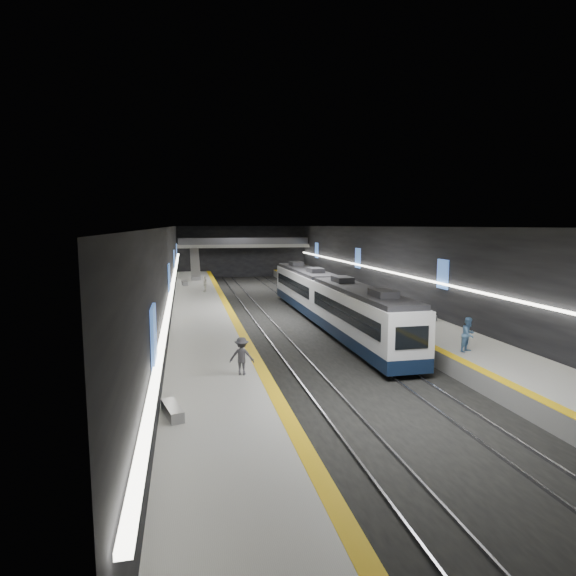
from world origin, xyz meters
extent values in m
plane|color=black|center=(0.00, 0.00, 0.00)|extent=(70.00, 70.00, 0.00)
cube|color=beige|center=(0.00, 0.00, 8.00)|extent=(20.00, 70.00, 0.04)
cube|color=black|center=(-10.00, 0.00, 4.00)|extent=(0.04, 70.00, 8.00)
cube|color=black|center=(10.00, 0.00, 4.00)|extent=(0.04, 70.00, 8.00)
cube|color=black|center=(0.00, 35.00, 4.00)|extent=(20.00, 0.04, 8.00)
cube|color=slate|center=(-7.50, 0.00, 0.50)|extent=(5.00, 70.00, 1.00)
cube|color=#AAAAA5|center=(-7.50, 0.00, 1.01)|extent=(5.00, 70.00, 0.02)
cube|color=yellow|center=(-5.30, 0.00, 1.02)|extent=(0.60, 70.00, 0.02)
cube|color=slate|center=(7.50, 0.00, 0.50)|extent=(5.00, 70.00, 1.00)
cube|color=#AAAAA5|center=(7.50, 0.00, 1.01)|extent=(5.00, 70.00, 0.02)
cube|color=yellow|center=(5.30, 0.00, 1.02)|extent=(0.60, 70.00, 0.02)
cube|color=gray|center=(-3.22, 0.00, 0.06)|extent=(0.08, 70.00, 0.12)
cube|color=gray|center=(-1.78, 0.00, 0.06)|extent=(0.08, 70.00, 0.12)
cube|color=gray|center=(1.78, 0.00, 0.06)|extent=(0.08, 70.00, 0.12)
cube|color=gray|center=(3.22, 0.00, 0.06)|extent=(0.08, 70.00, 0.12)
cube|color=#0E1B34|center=(2.50, -10.51, 0.75)|extent=(2.65, 15.00, 0.80)
cube|color=silver|center=(2.50, -10.51, 2.40)|extent=(2.65, 15.00, 2.50)
cube|color=black|center=(2.50, -10.51, 3.80)|extent=(2.44, 14.25, 0.30)
cube|color=black|center=(2.50, -10.51, 2.45)|extent=(2.69, 13.20, 1.00)
cube|color=black|center=(2.50, -18.03, 2.35)|extent=(1.85, 0.05, 1.20)
cube|color=#0E1B34|center=(2.50, 4.49, 0.75)|extent=(2.65, 15.00, 0.80)
cube|color=silver|center=(2.50, 4.49, 2.40)|extent=(2.65, 15.00, 2.50)
cube|color=black|center=(2.50, 4.49, 3.80)|extent=(2.44, 14.25, 0.30)
cube|color=black|center=(2.50, 4.49, 2.45)|extent=(2.69, 13.20, 1.00)
cube|color=black|center=(2.50, -3.03, 2.35)|extent=(1.85, 0.05, 1.20)
cube|color=#4676D4|center=(-9.92, -25.00, 4.50)|extent=(0.10, 1.50, 2.20)
cube|color=#4676D4|center=(-9.92, -8.00, 4.50)|extent=(0.10, 1.50, 2.20)
cube|color=#4676D4|center=(-9.92, 10.00, 4.50)|extent=(0.10, 1.50, 2.20)
cube|color=#4676D4|center=(-9.92, 27.00, 4.50)|extent=(0.10, 1.50, 2.20)
cube|color=#4676D4|center=(9.92, -8.00, 4.50)|extent=(0.10, 1.50, 2.20)
cube|color=#4676D4|center=(9.92, 10.00, 4.50)|extent=(0.10, 1.50, 2.20)
cube|color=#4676D4|center=(9.92, 27.00, 4.50)|extent=(0.10, 1.50, 2.20)
cube|color=white|center=(-9.80, 0.00, 3.80)|extent=(0.25, 68.60, 0.12)
cube|color=white|center=(9.80, 0.00, 3.80)|extent=(0.25, 68.60, 0.12)
cube|color=gray|center=(0.00, 33.00, 5.00)|extent=(20.00, 3.00, 0.50)
cube|color=#47474C|center=(0.00, 31.55, 5.75)|extent=(19.60, 0.08, 1.00)
cube|color=#99999E|center=(-7.50, 26.00, 2.90)|extent=(1.20, 7.50, 3.92)
cube|color=#99999E|center=(-9.50, -22.65, 1.22)|extent=(0.92, 1.85, 0.44)
cube|color=#99999E|center=(-8.95, 17.95, 1.25)|extent=(0.77, 2.10, 0.50)
cube|color=#99999E|center=(9.03, -7.49, 1.22)|extent=(0.85, 1.84, 0.43)
cube|color=#99999E|center=(9.02, 19.20, 1.25)|extent=(1.30, 2.13, 0.50)
imported|color=#B15042|center=(6.12, -8.88, 1.84)|extent=(0.51, 0.67, 1.67)
imported|color=#5481B6|center=(6.64, -16.68, 1.99)|extent=(1.20, 1.11, 1.98)
imported|color=white|center=(-6.81, 11.63, 1.85)|extent=(0.72, 1.07, 1.70)
imported|color=#414048|center=(-6.36, -18.17, 1.91)|extent=(1.30, 0.93, 1.82)
camera|label=1|loc=(-8.90, -40.43, 8.13)|focal=30.00mm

